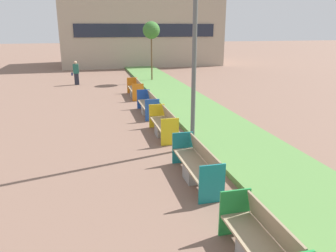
% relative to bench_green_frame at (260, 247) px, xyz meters
% --- Properties ---
extents(planter_grass_strip, '(2.80, 120.00, 0.18)m').
position_rel_bench_green_frame_xyz_m(planter_grass_strip, '(2.26, 4.99, -0.27)').
color(planter_grass_strip, '#568442').
rests_on(planter_grass_strip, ground).
extents(building_backdrop, '(15.95, 8.47, 6.43)m').
position_rel_bench_green_frame_xyz_m(building_backdrop, '(3.06, 31.89, 2.86)').
color(building_backdrop, tan).
rests_on(building_backdrop, ground).
extents(bench_green_frame, '(0.65, 1.89, 0.94)m').
position_rel_bench_green_frame_xyz_m(bench_green_frame, '(0.00, 0.00, 0.00)').
color(bench_green_frame, gray).
rests_on(bench_green_frame, ground).
extents(bench_teal_frame, '(0.65, 2.43, 0.94)m').
position_rel_bench_green_frame_xyz_m(bench_teal_frame, '(0.01, 3.32, 0.02)').
color(bench_teal_frame, gray).
rests_on(bench_teal_frame, ground).
extents(bench_yellow_frame, '(0.65, 2.21, 0.94)m').
position_rel_bench_green_frame_xyz_m(bench_yellow_frame, '(0.00, 7.14, 0.01)').
color(bench_yellow_frame, gray).
rests_on(bench_yellow_frame, ground).
extents(bench_blue_frame, '(0.65, 2.35, 0.94)m').
position_rel_bench_green_frame_xyz_m(bench_blue_frame, '(0.01, 10.32, 0.01)').
color(bench_blue_frame, gray).
rests_on(bench_blue_frame, ground).
extents(bench_orange_frame, '(0.65, 2.40, 0.94)m').
position_rel_bench_green_frame_xyz_m(bench_orange_frame, '(0.01, 14.37, 0.02)').
color(bench_orange_frame, gray).
rests_on(bench_orange_frame, ground).
extents(sapling_tree_far, '(1.20, 1.20, 4.24)m').
position_rel_bench_green_frame_xyz_m(sapling_tree_far, '(1.90, 19.24, 3.24)').
color(sapling_tree_far, brown).
rests_on(sapling_tree_far, ground).
extents(pedestrian_walking, '(0.53, 0.24, 1.63)m').
position_rel_bench_green_frame_xyz_m(pedestrian_walking, '(-3.40, 19.38, 0.46)').
color(pedestrian_walking, '#232633').
rests_on(pedestrian_walking, ground).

